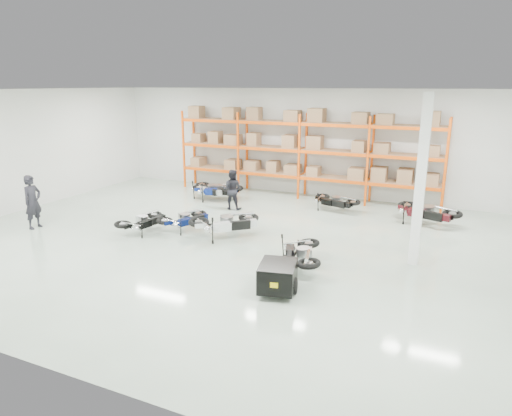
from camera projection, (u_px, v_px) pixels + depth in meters
The scene contains 14 objects.
room at pixel (232, 170), 13.33m from camera, with size 18.00×18.00×18.00m.
pallet_rack at pixel (303, 144), 19.00m from camera, with size 11.28×0.98×3.62m.
structural_column at pixel (421, 182), 11.70m from camera, with size 0.25×0.25×4.50m, color white.
moto_blue_centre at pixel (185, 216), 14.98m from camera, with size 0.71×1.59×0.97m, color #07144D, non-canonical shape.
moto_silver_left at pixel (226, 219), 14.26m from camera, with size 0.87×1.95×1.19m, color silver, non-canonical shape.
moto_black_far_left at pixel (143, 218), 14.73m from camera, with size 0.71×1.59×0.97m, color black, non-canonical shape.
moto_touring_right at pixel (301, 249), 11.82m from camera, with size 0.78×1.76×1.07m, color black, non-canonical shape.
trailer at pixel (278, 276), 10.44m from camera, with size 1.01×1.76×0.71m.
moto_back_a at pixel (217, 187), 18.86m from camera, with size 0.82×1.83×1.12m, color navy, non-canonical shape.
moto_back_b at pixel (210, 186), 19.05m from camera, with size 0.79×1.79×1.09m, color #ADB3B7, non-canonical shape.
moto_back_c at pixel (335, 198), 17.24m from camera, with size 0.72×1.63×0.99m, color black, non-canonical shape.
moto_back_d at pixel (426, 208), 15.53m from camera, with size 0.86×1.93×1.18m, color #410D13, non-canonical shape.
person_left at pixel (33, 202), 15.09m from camera, with size 0.66×0.43×1.80m, color black.
person_back at pixel (232, 189), 17.43m from camera, with size 0.75×0.58×1.54m, color black.
Camera 1 is at (6.08, -11.69, 4.68)m, focal length 32.00 mm.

